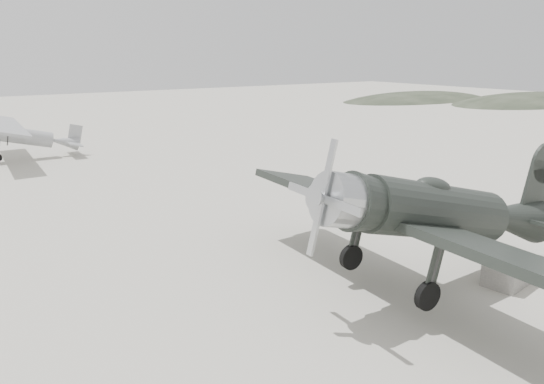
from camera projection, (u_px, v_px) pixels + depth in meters
The scene contains 6 objects.
ground at pixel (344, 251), 18.70m from camera, with size 160.00×160.00×0.00m, color #B0AB9C.
hill_east_north at pixel (533, 102), 73.70m from camera, with size 36.00×18.00×6.00m, color #293124.
hill_northeast at pixel (417, 99), 77.85m from camera, with size 32.00×16.00×5.20m, color #293124.
lowwing_monoplane at pixel (443, 213), 15.21m from camera, with size 9.68×13.50×4.36m.
highwing_monoplane at pixel (17, 132), 33.90m from camera, with size 7.29×10.27×2.92m.
equipment_block at pixel (509, 271), 15.96m from camera, with size 1.60×1.00×0.80m, color slate.
Camera 1 is at (-11.98, -13.07, 6.80)m, focal length 35.00 mm.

